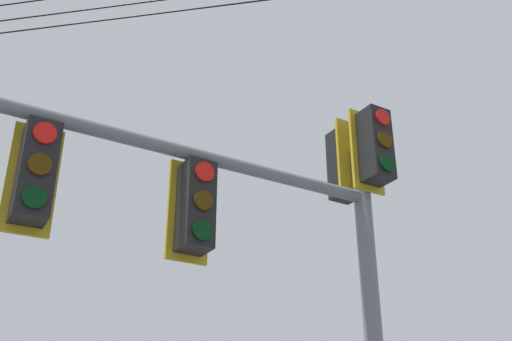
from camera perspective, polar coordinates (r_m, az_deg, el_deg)
name	(u,v)px	position (r m, az deg, el deg)	size (l,w,h in m)	color
signal_mast_assembly	(277,234)	(6.55, 1.94, -5.72)	(5.58, 1.09, 6.05)	slate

